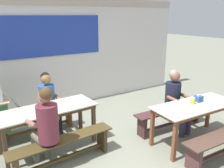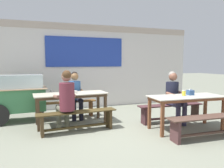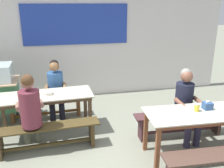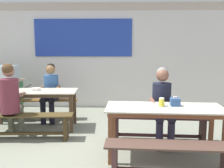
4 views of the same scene
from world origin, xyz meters
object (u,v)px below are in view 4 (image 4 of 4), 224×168
(bench_near_back, at_px, (159,124))
(person_right_near_table, at_px, (162,102))
(bench_far_front, at_px, (24,123))
(condiment_jar, at_px, (162,102))
(soup_bowl, at_px, (36,89))
(dining_table_far, at_px, (33,95))
(bench_far_back, at_px, (42,106))
(person_left_back_turned, at_px, (11,97))
(dining_table_near, at_px, (164,112))
(tissue_box, at_px, (175,102))
(bench_near_front, at_px, (170,156))
(person_center_facing, at_px, (50,89))

(bench_near_back, distance_m, person_right_near_table, 0.42)
(bench_far_front, height_order, condiment_jar, condiment_jar)
(bench_near_back, xyz_separation_m, soup_bowl, (-2.28, 0.63, 0.48))
(dining_table_far, relative_size, bench_far_back, 1.09)
(bench_near_back, relative_size, person_left_back_turned, 1.28)
(dining_table_near, xyz_separation_m, tissue_box, (0.16, 0.08, 0.14))
(bench_far_back, relative_size, bench_near_back, 0.94)
(person_right_near_table, bearing_deg, person_left_back_turned, 176.53)
(condiment_jar, bearing_deg, soup_bowl, 151.68)
(bench_far_front, xyz_separation_m, soup_bowl, (0.03, 0.61, 0.48))
(person_left_back_turned, xyz_separation_m, tissue_box, (2.66, -0.60, 0.07))
(condiment_jar, bearing_deg, bench_far_back, 142.08)
(person_right_near_table, relative_size, soup_bowl, 7.30)
(bench_near_back, relative_size, bench_near_front, 1.06)
(soup_bowl, bearing_deg, person_center_facing, 76.53)
(person_left_back_turned, height_order, condiment_jar, person_left_back_turned)
(person_center_facing, bearing_deg, bench_near_front, -48.85)
(person_left_back_turned, bearing_deg, soup_bowl, 65.84)
(bench_near_front, height_order, person_center_facing, person_center_facing)
(bench_far_back, distance_m, bench_near_back, 2.68)
(bench_far_back, relative_size, soup_bowl, 9.17)
(bench_far_front, relative_size, bench_near_back, 1.01)
(dining_table_far, height_order, bench_far_front, dining_table_far)
(dining_table_far, distance_m, bench_far_back, 0.72)
(bench_near_back, distance_m, bench_near_front, 1.22)
(bench_near_front, bearing_deg, bench_near_back, 87.42)
(bench_far_front, xyz_separation_m, condiment_jar, (2.24, -0.58, 0.51))
(tissue_box, height_order, soup_bowl, tissue_box)
(dining_table_far, distance_m, bench_near_back, 2.45)
(person_left_back_turned, distance_m, soup_bowl, 0.61)
(condiment_jar, bearing_deg, tissue_box, 9.06)
(soup_bowl, bearing_deg, person_right_near_table, -17.19)
(soup_bowl, bearing_deg, condiment_jar, -28.32)
(dining_table_far, height_order, person_right_near_table, person_right_near_table)
(bench_near_front, height_order, condiment_jar, condiment_jar)
(dining_table_far, distance_m, bench_near_front, 2.96)
(bench_near_front, xyz_separation_m, soup_bowl, (-2.22, 1.85, 0.48))
(dining_table_far, distance_m, person_center_facing, 0.58)
(dining_table_near, relative_size, tissue_box, 12.56)
(bench_far_front, height_order, person_center_facing, person_center_facing)
(bench_far_back, distance_m, person_left_back_turned, 1.26)
(person_left_back_turned, xyz_separation_m, person_center_facing, (0.38, 1.10, -0.05))
(bench_near_back, xyz_separation_m, person_left_back_turned, (-2.53, 0.07, 0.44))
(bench_near_front, distance_m, person_right_near_table, 1.21)
(bench_near_back, bearing_deg, person_center_facing, 151.32)
(bench_near_back, xyz_separation_m, bench_near_front, (-0.06, -1.22, -0.01))
(bench_near_back, distance_m, tissue_box, 0.74)
(condiment_jar, bearing_deg, bench_far_front, 165.46)
(dining_table_near, distance_m, condiment_jar, 0.15)
(bench_near_front, xyz_separation_m, person_center_facing, (-2.09, 2.39, 0.40))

